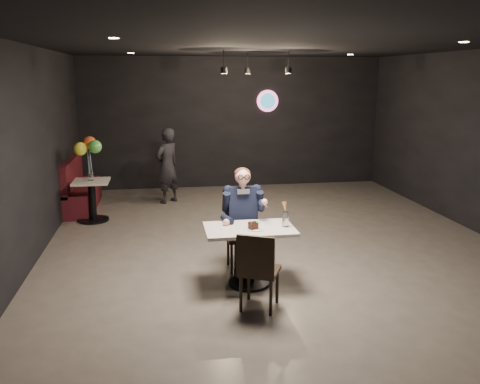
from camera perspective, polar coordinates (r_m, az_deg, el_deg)
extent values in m
plane|color=#6F665D|center=(7.89, 4.06, -6.13)|extent=(9.00, 9.00, 0.00)
cube|color=black|center=(9.42, 1.51, 14.79)|extent=(1.40, 1.20, 0.36)
cube|color=silver|center=(6.38, 1.06, -7.23)|extent=(1.10, 0.70, 0.75)
cube|color=black|center=(6.86, 0.25, -5.01)|extent=(0.42, 0.46, 0.92)
cube|color=black|center=(5.75, 2.21, -8.65)|extent=(0.57, 0.59, 0.92)
cube|color=black|center=(6.79, 0.25, -2.92)|extent=(0.60, 0.80, 1.44)
cylinder|color=white|center=(6.18, 1.81, -4.19)|extent=(0.20, 0.20, 0.01)
cube|color=black|center=(6.16, 1.50, -3.81)|extent=(0.13, 0.11, 0.07)
ellipsoid|color=green|center=(6.15, 2.11, -3.42)|extent=(0.06, 0.04, 0.01)
cylinder|color=silver|center=(6.30, 5.13, -3.07)|extent=(0.08, 0.08, 0.18)
cone|color=tan|center=(6.26, 5.09, -1.69)|extent=(0.08, 0.08, 0.14)
cube|color=#3E0D10|center=(10.50, -17.25, 0.93)|extent=(0.50, 1.98, 0.99)
cube|color=silver|center=(9.51, -16.24, -0.86)|extent=(0.62, 0.62, 0.78)
cylinder|color=silver|center=(9.42, -16.40, 1.68)|extent=(0.09, 0.09, 0.14)
cube|color=#FFF935|center=(9.35, -16.57, 4.27)|extent=(0.43, 0.43, 0.70)
imported|color=black|center=(10.52, -8.16, 2.94)|extent=(0.66, 0.65, 1.54)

